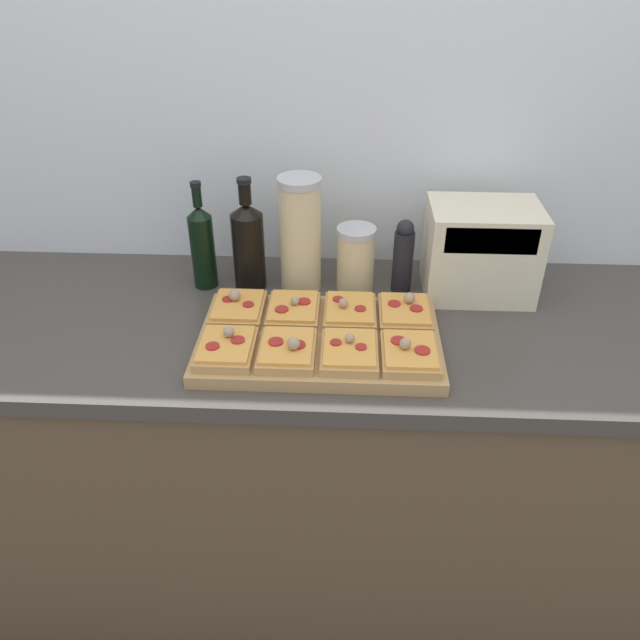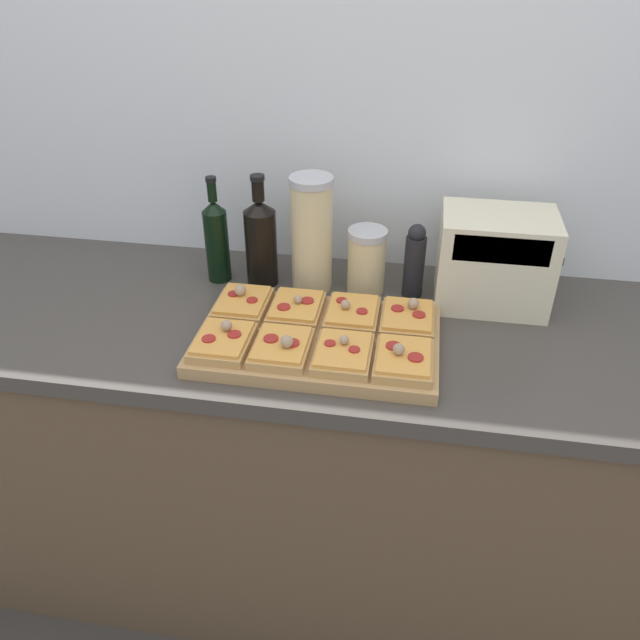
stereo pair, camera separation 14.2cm
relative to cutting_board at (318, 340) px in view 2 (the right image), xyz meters
name	(u,v)px [view 2 (the right image)]	position (x,y,z in m)	size (l,w,h in m)	color
wall_back	(373,148)	(0.07, 0.46, 0.30)	(6.00, 0.06, 2.50)	silver
kitchen_counter	(348,461)	(0.07, 0.11, -0.48)	(2.63, 0.67, 0.93)	brown
cutting_board	(318,340)	(0.00, 0.00, 0.00)	(0.54, 0.34, 0.03)	tan
pizza_slice_back_left	(243,303)	(-0.20, 0.08, 0.03)	(0.12, 0.15, 0.06)	tan
pizza_slice_back_midleft	(296,308)	(-0.07, 0.08, 0.03)	(0.12, 0.15, 0.05)	tan
pizza_slice_back_midright	(351,313)	(0.07, 0.08, 0.03)	(0.12, 0.15, 0.05)	tan
pizza_slice_back_right	(408,318)	(0.20, 0.08, 0.03)	(0.12, 0.15, 0.05)	tan
pizza_slice_front_left	(223,341)	(-0.20, -0.08, 0.03)	(0.12, 0.15, 0.05)	tan
pizza_slice_front_midleft	(282,347)	(-0.06, -0.08, 0.03)	(0.12, 0.15, 0.06)	tan
pizza_slice_front_midright	(342,353)	(0.07, -0.08, 0.03)	(0.12, 0.15, 0.05)	tan
pizza_slice_front_right	(404,359)	(0.20, -0.08, 0.03)	(0.12, 0.15, 0.05)	tan
olive_oil_bottle	(217,239)	(-0.31, 0.27, 0.10)	(0.06, 0.06, 0.28)	black
wine_bottle	(261,241)	(-0.19, 0.27, 0.11)	(0.08, 0.08, 0.30)	black
grain_jar_tall	(312,234)	(-0.06, 0.27, 0.14)	(0.11, 0.11, 0.30)	beige
grain_jar_short	(366,261)	(0.08, 0.27, 0.07)	(0.10, 0.10, 0.17)	beige
pepper_mill	(414,261)	(0.20, 0.27, 0.08)	(0.05, 0.05, 0.20)	black
toaster_oven	(495,260)	(0.39, 0.27, 0.10)	(0.29, 0.19, 0.23)	beige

